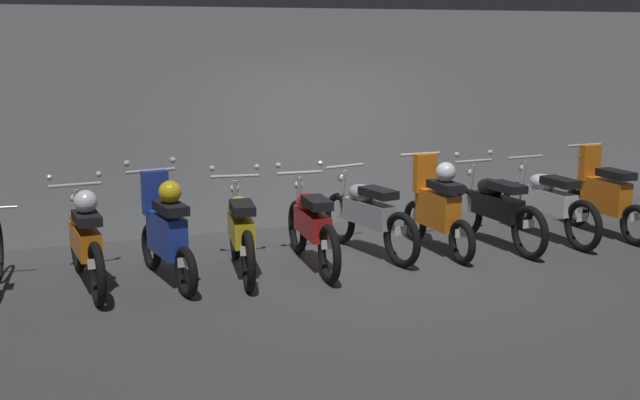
# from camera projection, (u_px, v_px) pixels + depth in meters

# --- Properties ---
(ground_plane) EXTENTS (80.00, 80.00, 0.00)m
(ground_plane) POSITION_uv_depth(u_px,v_px,m) (386.00, 265.00, 9.31)
(ground_plane) COLOR #424244
(back_wall) EXTENTS (16.00, 0.30, 2.98)m
(back_wall) POSITION_uv_depth(u_px,v_px,m) (314.00, 118.00, 11.20)
(back_wall) COLOR gray
(back_wall) RESTS_ON ground
(motorbike_slot_0) EXTENTS (0.59, 1.95, 1.15)m
(motorbike_slot_0) POSITION_uv_depth(u_px,v_px,m) (85.00, 239.00, 8.38)
(motorbike_slot_0) COLOR black
(motorbike_slot_0) RESTS_ON ground
(motorbike_slot_1) EXTENTS (0.58, 1.67, 1.29)m
(motorbike_slot_1) POSITION_uv_depth(u_px,v_px,m) (166.00, 231.00, 8.56)
(motorbike_slot_1) COLOR black
(motorbike_slot_1) RESTS_ON ground
(motorbike_slot_2) EXTENTS (0.58, 1.94, 1.15)m
(motorbike_slot_2) POSITION_uv_depth(u_px,v_px,m) (241.00, 230.00, 8.91)
(motorbike_slot_2) COLOR black
(motorbike_slot_2) RESTS_ON ground
(motorbike_slot_3) EXTENTS (0.59, 1.95, 1.15)m
(motorbike_slot_3) POSITION_uv_depth(u_px,v_px,m) (312.00, 225.00, 9.16)
(motorbike_slot_3) COLOR black
(motorbike_slot_3) RESTS_ON ground
(motorbike_slot_4) EXTENTS (0.62, 1.93, 1.03)m
(motorbike_slot_4) POSITION_uv_depth(u_px,v_px,m) (368.00, 215.00, 9.68)
(motorbike_slot_4) COLOR black
(motorbike_slot_4) RESTS_ON ground
(motorbike_slot_5) EXTENTS (0.56, 1.68, 1.18)m
(motorbike_slot_5) POSITION_uv_depth(u_px,v_px,m) (437.00, 207.00, 9.78)
(motorbike_slot_5) COLOR black
(motorbike_slot_5) RESTS_ON ground
(motorbike_slot_6) EXTENTS (0.59, 1.95, 1.15)m
(motorbike_slot_6) POSITION_uv_depth(u_px,v_px,m) (496.00, 208.00, 10.06)
(motorbike_slot_6) COLOR black
(motorbike_slot_6) RESTS_ON ground
(motorbike_slot_7) EXTENTS (0.56, 1.95, 1.03)m
(motorbike_slot_7) POSITION_uv_depth(u_px,v_px,m) (548.00, 202.00, 10.40)
(motorbike_slot_7) COLOR black
(motorbike_slot_7) RESTS_ON ground
(motorbike_slot_8) EXTENTS (0.56, 1.68, 1.18)m
(motorbike_slot_8) POSITION_uv_depth(u_px,v_px,m) (603.00, 196.00, 10.62)
(motorbike_slot_8) COLOR black
(motorbike_slot_8) RESTS_ON ground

